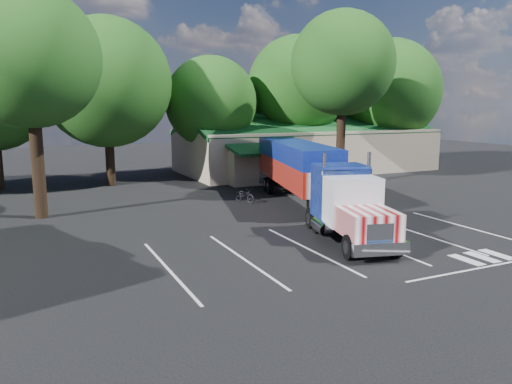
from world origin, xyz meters
name	(u,v)px	position (x,y,z in m)	size (l,w,h in m)	color
ground	(253,222)	(0.00, 0.00, 0.00)	(120.00, 120.00, 0.00)	black
event_hall	(305,148)	(13.74, 17.81, 2.21)	(24.20, 14.12, 5.55)	tan
tree_row_c	(106,83)	(-5.00, 16.20, 8.04)	(10.00, 10.00, 13.05)	black
tree_row_d	(211,102)	(4.00, 17.50, 6.58)	(8.00, 8.00, 10.60)	black
tree_row_e	(298,86)	(13.00, 18.00, 8.09)	(9.60, 9.60, 12.90)	black
tree_row_f	(389,91)	(23.00, 16.80, 7.79)	(10.40, 10.40, 13.00)	black
tree_near_left	(30,58)	(-10.50, 6.00, 8.81)	(7.60, 7.60, 12.65)	black
tree_near_right	(343,64)	(11.50, 8.50, 9.46)	(8.00, 8.00, 13.50)	black
semi_truck	(307,172)	(4.22, 1.43, 2.34)	(7.30, 19.68, 4.13)	black
woman	(354,208)	(4.50, -3.02, 0.91)	(0.67, 0.44, 1.83)	black
bicycle	(244,195)	(1.80, 5.28, 0.49)	(0.65, 1.87, 0.98)	black
silver_sedan	(261,175)	(6.12, 11.71, 0.75)	(1.59, 4.55, 1.50)	#B2B5BA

